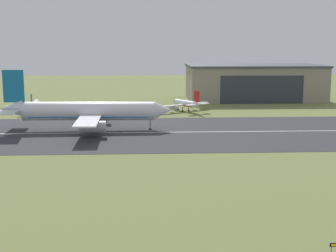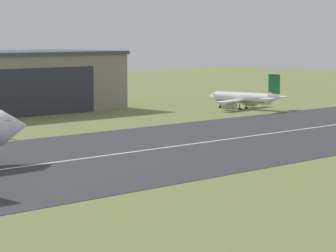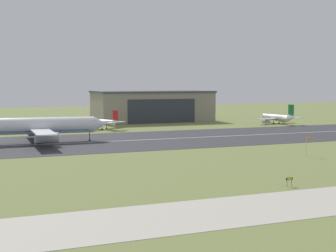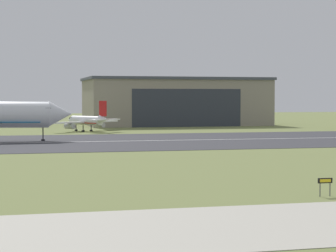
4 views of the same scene
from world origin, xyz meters
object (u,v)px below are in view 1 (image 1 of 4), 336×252
object	(u,v)px
airplane_parked_centre	(186,104)
runway_sign	(336,246)
airplane_landing	(88,112)
airplane_parked_east	(34,105)

from	to	relation	value
airplane_parked_centre	runway_sign	distance (m)	125.02
airplane_landing	airplane_parked_east	world-z (taller)	airplane_landing
airplane_landing	runway_sign	size ratio (longest dim) A/B	28.74
airplane_parked_centre	runway_sign	bearing A→B (deg)	-86.49
airplane_parked_east	airplane_landing	bearing A→B (deg)	-57.71
airplane_landing	airplane_parked_east	distance (m)	46.90
airplane_landing	airplane_parked_east	bearing A→B (deg)	122.29
airplane_landing	airplane_parked_east	size ratio (longest dim) A/B	2.25
airplane_parked_east	runway_sign	world-z (taller)	airplane_parked_east
airplane_parked_centre	airplane_parked_east	size ratio (longest dim) A/B	0.88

